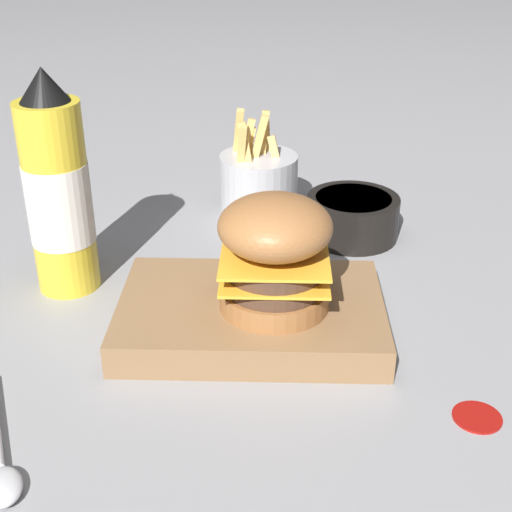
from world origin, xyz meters
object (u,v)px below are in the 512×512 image
ketchup_bottle (63,194)px  side_bowl (356,216)px  burger (280,253)px  fries_basket (262,181)px  spoon (7,466)px  serving_board (256,315)px

ketchup_bottle → side_bowl: (0.33, 0.14, -0.08)m
burger → ketchup_bottle: (-0.23, 0.09, 0.02)m
fries_basket → spoon: size_ratio=0.90×
spoon → side_bowl: bearing=121.0°
serving_board → spoon: bearing=-132.1°
ketchup_bottle → spoon: 0.31m
fries_basket → spoon: (-0.19, -0.50, -0.04)m
side_bowl → spoon: size_ratio=0.74×
ketchup_bottle → burger: bearing=-21.8°
serving_board → spoon: size_ratio=1.68×
side_bowl → spoon: bearing=-125.8°
serving_board → burger: (0.02, -0.01, 0.07)m
ketchup_bottle → fries_basket: (0.21, 0.21, -0.07)m
serving_board → ketchup_bottle: ketchup_bottle is taller
serving_board → ketchup_bottle: size_ratio=1.08×
side_bowl → spoon: (-0.31, -0.43, -0.02)m
fries_basket → spoon: 0.54m
fries_basket → side_bowl: bearing=-32.5°
side_bowl → fries_basket: bearing=147.5°
fries_basket → side_bowl: 0.15m
serving_board → side_bowl: bearing=61.1°
serving_board → burger: 0.08m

